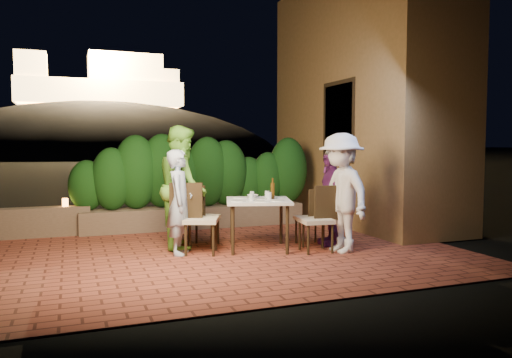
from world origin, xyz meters
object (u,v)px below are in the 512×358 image
parapet_lamp (65,202)px  bowl (253,196)px  chair_right_front (316,219)px  diner_green (183,187)px  chair_left_front (201,218)px  dining_table (258,224)px  chair_right_back (310,217)px  beer_bottle (273,189)px  diner_blue (180,202)px  diner_white (341,193)px  chair_left_back (204,216)px  diner_purple (331,198)px

parapet_lamp → bowl: bearing=-35.3°
chair_right_front → diner_green: diner_green is taller
chair_left_front → dining_table: bearing=20.3°
chair_right_front → chair_right_back: chair_right_front is taller
beer_bottle → diner_blue: (-1.39, 0.10, -0.16)m
beer_bottle → diner_green: (-1.25, 0.57, 0.02)m
chair_right_back → diner_green: diner_green is taller
chair_right_front → diner_white: (0.33, -0.13, 0.38)m
chair_left_back → diner_green: size_ratio=0.51×
chair_left_front → diner_green: 0.70m
chair_left_front → diner_purple: 2.06m
chair_right_back → chair_right_front: bearing=79.0°
chair_left_front → diner_green: diner_green is taller
beer_bottle → parapet_lamp: beer_bottle is taller
dining_table → chair_left_front: chair_left_front is taller
dining_table → diner_green: size_ratio=0.51×
diner_blue → parapet_lamp: bearing=56.3°
diner_green → diner_blue: bearing=173.4°
parapet_lamp → chair_right_front: bearing=-38.2°
bowl → chair_left_front: 0.98m
bowl → beer_bottle: bearing=-58.2°
chair_left_back → chair_right_back: size_ratio=1.08×
diner_white → diner_purple: (0.11, 0.49, -0.13)m
chair_left_front → chair_right_front: (1.60, -0.47, -0.03)m
bowl → chair_left_front: (-0.90, -0.30, -0.26)m
chair_right_front → chair_right_back: 0.50m
chair_right_front → chair_right_back: bearing=-100.3°
dining_table → chair_left_back: size_ratio=1.00×
diner_blue → diner_purple: diner_blue is taller
parapet_lamp → chair_left_front: bearing=-50.6°
chair_right_back → diner_green: bearing=-10.5°
chair_right_front → diner_blue: diner_blue is taller
beer_bottle → diner_green: diner_green is taller
chair_left_back → chair_right_front: 1.73m
chair_right_back → dining_table: bearing=7.0°
chair_left_back → parapet_lamp: (-2.01, 1.75, 0.10)m
beer_bottle → chair_right_back: size_ratio=0.36×
bowl → parapet_lamp: bearing=144.7°
dining_table → diner_blue: 1.23m
chair_right_back → chair_left_back: bearing=-11.7°
beer_bottle → diner_purple: (0.94, -0.09, -0.17)m
bowl → parapet_lamp: 3.36m
diner_green → diner_purple: 2.29m
diner_green → diner_white: (2.08, -1.15, -0.06)m
chair_left_front → bowl: bearing=39.7°
bowl → diner_green: bearing=166.7°
chair_right_back → diner_blue: (-2.04, 0.07, 0.31)m
chair_left_back → diner_green: diner_green is taller
beer_bottle → diner_purple: size_ratio=0.21×
chair_right_front → diner_white: size_ratio=0.56×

